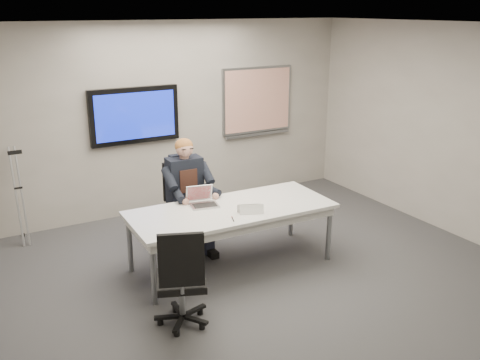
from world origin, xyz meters
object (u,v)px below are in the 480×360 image
office_chair_far (184,218)px  office_chair_near (182,296)px  conference_table (231,215)px  seated_person (191,207)px  laptop (202,200)px

office_chair_far → office_chair_near: 2.00m
conference_table → office_chair_far: size_ratio=2.29×
office_chair_far → office_chair_near: size_ratio=1.00×
conference_table → seated_person: (-0.22, 0.67, -0.08)m
laptop → seated_person: bearing=96.2°
conference_table → office_chair_near: bearing=-137.4°
conference_table → seated_person: 0.71m
office_chair_far → office_chair_near: same height
conference_table → laptop: size_ratio=6.78×
office_chair_far → laptop: bearing=-87.6°
conference_table → office_chair_far: bearing=104.3°
conference_table → laptop: laptop is taller
office_chair_near → laptop: 1.47m
conference_table → seated_person: bearing=109.4°
office_chair_far → seated_person: bearing=-85.4°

